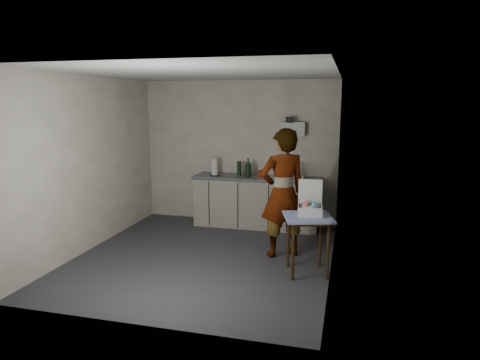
% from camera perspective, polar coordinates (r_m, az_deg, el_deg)
% --- Properties ---
extents(ground, '(4.00, 4.00, 0.00)m').
position_cam_1_polar(ground, '(6.35, -4.73, -10.12)').
color(ground, '#2D2D33').
rests_on(ground, ground).
extents(wall_back, '(3.60, 0.02, 2.60)m').
position_cam_1_polar(wall_back, '(7.90, -0.14, 3.73)').
color(wall_back, '#B1AC9A').
rests_on(wall_back, ground).
extents(wall_right, '(0.02, 4.00, 2.60)m').
position_cam_1_polar(wall_right, '(5.68, 12.37, 0.82)').
color(wall_right, '#B1AC9A').
rests_on(wall_right, ground).
extents(wall_left, '(0.02, 4.00, 2.60)m').
position_cam_1_polar(wall_left, '(6.82, -19.28, 2.06)').
color(wall_left, '#B1AC9A').
rests_on(wall_left, ground).
extents(ceiling, '(3.60, 4.00, 0.01)m').
position_cam_1_polar(ceiling, '(5.95, -5.12, 13.96)').
color(ceiling, silver).
rests_on(ceiling, wall_back).
extents(kitchen_counter, '(2.24, 0.62, 0.91)m').
position_cam_1_polar(kitchen_counter, '(7.69, 2.21, -3.08)').
color(kitchen_counter, black).
rests_on(kitchen_counter, ground).
extents(wall_shelf, '(0.42, 0.18, 0.37)m').
position_cam_1_polar(wall_shelf, '(7.60, 7.08, 6.77)').
color(wall_shelf, silver).
rests_on(wall_shelf, ground).
extents(side_table, '(0.74, 0.74, 0.78)m').
position_cam_1_polar(side_table, '(5.60, 9.05, -5.75)').
color(side_table, '#38210C').
rests_on(side_table, ground).
extents(standing_man, '(0.81, 0.74, 1.86)m').
position_cam_1_polar(standing_man, '(6.15, 5.72, -1.76)').
color(standing_man, '#B2A593').
rests_on(standing_man, ground).
extents(soap_bottle, '(0.13, 0.13, 0.33)m').
position_cam_1_polar(soap_bottle, '(7.52, 1.08, 1.65)').
color(soap_bottle, black).
rests_on(soap_bottle, kitchen_counter).
extents(soda_can, '(0.06, 0.06, 0.12)m').
position_cam_1_polar(soda_can, '(7.56, 2.69, 0.86)').
color(soda_can, red).
rests_on(soda_can, kitchen_counter).
extents(dark_bottle, '(0.08, 0.08, 0.26)m').
position_cam_1_polar(dark_bottle, '(7.62, -0.12, 1.53)').
color(dark_bottle, black).
rests_on(dark_bottle, kitchen_counter).
extents(paper_towel, '(0.18, 0.18, 0.31)m').
position_cam_1_polar(paper_towel, '(7.67, -3.40, 1.68)').
color(paper_towel, black).
rests_on(paper_towel, kitchen_counter).
extents(dish_rack, '(0.40, 0.30, 0.28)m').
position_cam_1_polar(dish_rack, '(7.46, 6.89, 0.72)').
color(dish_rack, silver).
rests_on(dish_rack, kitchen_counter).
extents(bakery_box, '(0.34, 0.35, 0.44)m').
position_cam_1_polar(bakery_box, '(5.63, 9.30, -3.59)').
color(bakery_box, silver).
rests_on(bakery_box, side_table).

